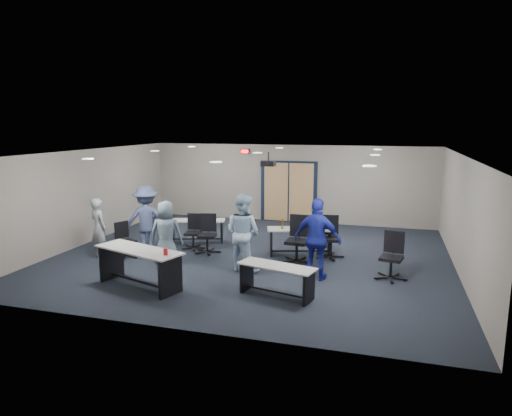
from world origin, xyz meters
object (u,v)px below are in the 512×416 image
(table_front_right, at_px, (277,275))
(chair_loose_left, at_px, (126,240))
(chair_loose_right, at_px, (391,256))
(chair_back_c, at_px, (297,240))
(person_navy, at_px, (317,239))
(table_front_left, at_px, (139,261))
(table_back_right, at_px, (300,237))
(person_plaid, at_px, (166,234))
(person_gray, at_px, (99,228))
(chair_back_d, at_px, (330,237))
(chair_back_a, at_px, (193,232))
(table_back_left, at_px, (197,227))
(chair_back_b, at_px, (207,234))
(person_lightblue, at_px, (243,233))
(person_back, at_px, (146,220))

(table_front_right, height_order, chair_loose_left, chair_loose_left)
(table_front_right, xyz_separation_m, chair_loose_right, (2.20, 1.71, 0.09))
(chair_back_c, height_order, person_navy, person_navy)
(person_navy, bearing_deg, chair_loose_left, 7.51)
(table_front_left, xyz_separation_m, table_back_right, (2.81, 3.35, -0.08))
(person_plaid, height_order, person_navy, person_navy)
(chair_back_c, bearing_deg, person_gray, -165.17)
(chair_back_d, distance_m, chair_loose_left, 5.26)
(table_back_right, relative_size, chair_back_a, 1.90)
(chair_loose_left, height_order, person_plaid, person_plaid)
(chair_loose_right, bearing_deg, table_back_left, 173.06)
(table_back_left, relative_size, person_navy, 0.94)
(table_front_left, height_order, chair_loose_left, table_front_left)
(chair_loose_right, bearing_deg, chair_back_c, 176.09)
(chair_back_b, xyz_separation_m, chair_back_c, (2.47, -0.19, 0.07))
(chair_back_b, relative_size, person_navy, 0.57)
(person_gray, bearing_deg, table_back_left, -100.89)
(table_front_right, xyz_separation_m, chair_back_b, (-2.53, 2.52, 0.08))
(table_front_right, distance_m, person_navy, 1.47)
(chair_back_d, xyz_separation_m, person_navy, (-0.06, -1.73, 0.37))
(person_gray, distance_m, person_lightblue, 3.85)
(table_front_right, xyz_separation_m, person_lightblue, (-1.16, 1.40, 0.47))
(person_lightblue, bearing_deg, person_plaid, 25.80)
(chair_back_c, height_order, person_back, person_back)
(chair_loose_right, bearing_deg, person_back, -171.86)
(table_front_right, bearing_deg, person_back, 167.47)
(table_front_right, height_order, person_navy, person_navy)
(table_front_left, xyz_separation_m, chair_loose_left, (-1.46, 1.82, -0.11))
(chair_back_a, bearing_deg, person_navy, -31.05)
(chair_loose_left, bearing_deg, table_front_left, -114.53)
(chair_back_b, bearing_deg, person_plaid, -124.40)
(chair_loose_right, distance_m, person_plaid, 5.29)
(chair_loose_left, xyz_separation_m, person_navy, (5.00, -0.28, 0.45))
(chair_back_a, relative_size, chair_loose_left, 1.05)
(table_front_left, relative_size, table_back_left, 1.26)
(chair_back_a, bearing_deg, person_lightblue, -44.51)
(chair_back_c, bearing_deg, person_lightblue, -137.06)
(table_back_right, xyz_separation_m, chair_loose_right, (2.32, -1.36, 0.04))
(chair_loose_left, height_order, chair_loose_right, chair_loose_right)
(table_front_right, height_order, person_back, person_back)
(table_front_left, xyz_separation_m, chair_back_b, (0.39, 2.80, -0.05))
(table_back_right, height_order, chair_back_b, chair_back_b)
(person_gray, relative_size, person_back, 0.86)
(person_plaid, bearing_deg, table_front_right, 144.57)
(chair_back_a, height_order, chair_loose_left, chair_back_a)
(person_plaid, height_order, person_lightblue, person_lightblue)
(chair_loose_right, xyz_separation_m, person_back, (-6.27, 0.35, 0.38))
(table_front_left, distance_m, person_back, 2.63)
(table_back_left, xyz_separation_m, person_navy, (3.87, -2.26, 0.46))
(table_front_left, relative_size, person_lightblue, 1.18)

